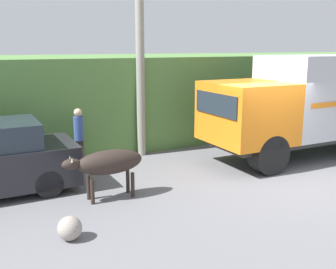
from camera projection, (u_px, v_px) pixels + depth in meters
ground_plane at (279, 178)px, 10.58m from camera, size 60.00×60.00×0.00m
hillside_embankment at (162, 93)px, 16.40m from camera, size 32.00×6.16×3.12m
cargo_truck at (315, 101)px, 12.51m from camera, size 7.15×2.33×3.20m
brown_cow at (108, 163)px, 9.00m from camera, size 1.88×0.57×1.16m
pedestrian_on_hill at (79, 134)px, 11.37m from camera, size 0.38×0.38×1.74m
utility_pole at (140, 52)px, 12.15m from camera, size 0.90×0.27×6.41m
roadside_rock at (70, 228)px, 7.18m from camera, size 0.45×0.45×0.45m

